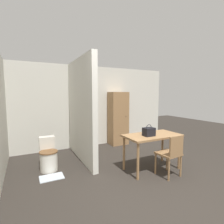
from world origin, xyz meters
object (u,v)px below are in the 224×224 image
dining_table (152,139)px  handbag (149,132)px  wooden_chair (171,153)px  wooden_cabinet (118,118)px  toilet (48,156)px

dining_table → handbag: size_ratio=5.00×
dining_table → wooden_chair: (0.11, -0.44, -0.20)m
dining_table → wooden_cabinet: bearing=82.2°
dining_table → wooden_chair: size_ratio=1.43×
handbag → wooden_cabinet: bearing=78.7°
dining_table → toilet: (-2.02, 1.00, -0.39)m
dining_table → toilet: dining_table is taller
dining_table → wooden_chair: bearing=-76.1°
handbag → wooden_cabinet: size_ratio=0.14×
dining_table → handbag: bearing=-157.9°
dining_table → wooden_chair: wooden_chair is taller
handbag → toilet: bearing=150.8°
wooden_cabinet → handbag: bearing=-101.3°
dining_table → wooden_cabinet: 2.06m
dining_table → wooden_cabinet: size_ratio=0.71×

